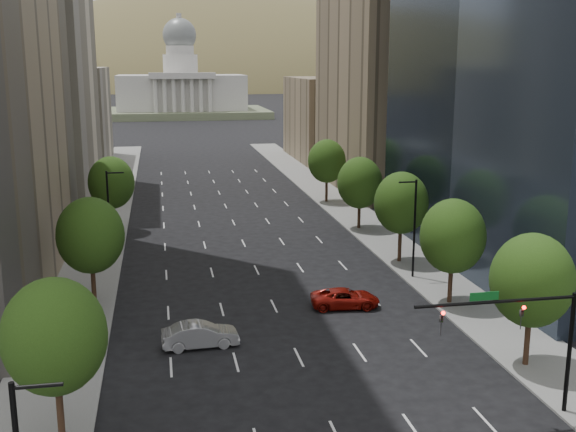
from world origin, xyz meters
TOP-DOWN VIEW (x-y plane):
  - sidewalk_left at (-15.50, 60.00)m, footprint 6.00×200.00m
  - sidewalk_right at (15.50, 60.00)m, footprint 6.00×200.00m
  - midrise_cream_left at (-25.00, 103.00)m, footprint 14.00×30.00m
  - filler_left at (-25.00, 136.00)m, footprint 14.00×26.00m
  - parking_tan_right at (25.00, 100.00)m, footprint 14.00×30.00m
  - filler_right at (25.00, 133.00)m, footprint 14.00×26.00m
  - tree_right_1 at (14.00, 36.00)m, footprint 5.20×5.20m
  - tree_right_2 at (14.00, 48.00)m, footprint 5.20×5.20m
  - tree_right_3 at (14.00, 60.00)m, footprint 5.20×5.20m
  - tree_right_4 at (14.00, 74.00)m, footprint 5.20×5.20m
  - tree_right_5 at (14.00, 90.00)m, footprint 5.20×5.20m
  - tree_left_0 at (-14.00, 32.00)m, footprint 5.20×5.20m
  - tree_left_1 at (-14.00, 52.00)m, footprint 5.20×5.20m
  - tree_left_2 at (-14.00, 78.00)m, footprint 5.20×5.20m
  - streetlight_rn at (13.44, 55.00)m, footprint 1.70×0.20m
  - streetlight_ln at (-13.44, 65.00)m, footprint 1.70×0.20m
  - traffic_signal at (10.53, 30.00)m, footprint 9.12×0.40m
  - capitol at (0.00, 249.71)m, footprint 60.00×40.00m
  - foothills at (34.67, 599.39)m, footprint 720.00×413.00m
  - car_silver at (-6.27, 42.93)m, footprint 5.33×2.13m
  - car_red_far at (5.50, 48.70)m, footprint 5.65×3.00m

SIDE VIEW (x-z plane):
  - foothills at x=34.67m, z-range -169.28..93.72m
  - sidewalk_left at x=-15.50m, z-range 0.00..0.15m
  - sidewalk_right at x=15.50m, z-range 0.00..0.15m
  - car_red_far at x=5.50m, z-range 0.00..1.51m
  - car_silver at x=-6.27m, z-range 0.00..1.72m
  - streetlight_rn at x=13.44m, z-range 0.34..9.34m
  - streetlight_ln at x=-13.44m, z-range 0.34..9.34m
  - traffic_signal at x=10.53m, z-range 1.49..8.86m
  - tree_right_4 at x=14.00m, z-range 1.23..9.69m
  - tree_right_2 at x=14.00m, z-range 1.30..9.91m
  - tree_left_2 at x=-14.00m, z-range 1.34..10.02m
  - tree_right_1 at x=14.00m, z-range 1.37..10.12m
  - tree_right_5 at x=14.00m, z-range 1.37..10.12m
  - tree_left_0 at x=-14.00m, z-range 1.37..10.12m
  - tree_right_3 at x=14.00m, z-range 1.44..10.34m
  - tree_left_1 at x=-14.00m, z-range 1.48..10.45m
  - filler_right at x=25.00m, z-range 0.00..16.00m
  - capitol at x=0.00m, z-range -9.02..26.18m
  - filler_left at x=-25.00m, z-range 0.00..18.00m
  - parking_tan_right at x=25.00m, z-range 0.00..30.00m
  - midrise_cream_left at x=-25.00m, z-range 0.00..35.00m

